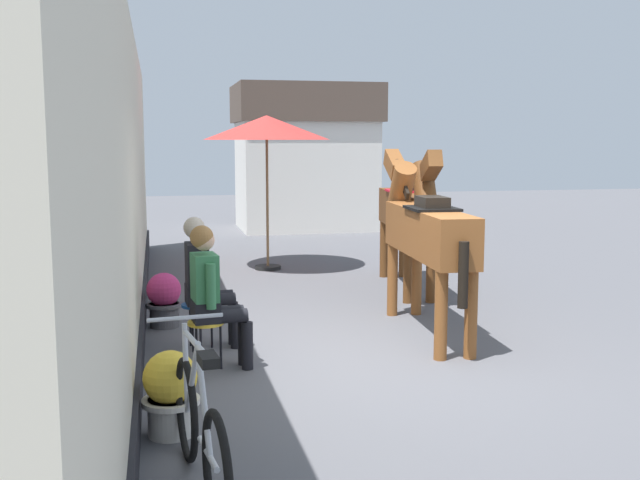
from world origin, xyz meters
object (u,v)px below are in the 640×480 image
(saddled_horse_far, at_px, (408,211))
(cafe_parasol, at_px, (267,129))
(seated_visitor_near, at_px, (212,290))
(seated_visitor_far, at_px, (203,275))
(flower_planter_far, at_px, (164,299))
(leaning_bicycle, at_px, (200,432))
(saddled_horse_near, at_px, (425,231))
(flower_planter_near, at_px, (170,392))

(saddled_horse_far, bearing_deg, cafe_parasol, 127.66)
(seated_visitor_near, height_order, cafe_parasol, cafe_parasol)
(seated_visitor_far, height_order, flower_planter_far, seated_visitor_far)
(seated_visitor_near, height_order, leaning_bicycle, seated_visitor_near)
(saddled_horse_far, bearing_deg, saddled_horse_near, -104.30)
(flower_planter_far, xyz_separation_m, leaning_bicycle, (0.17, -4.32, 0.06))
(seated_visitor_far, xyz_separation_m, leaning_bicycle, (-0.24, -3.29, -0.38))
(saddled_horse_near, bearing_deg, seated_visitor_near, -159.14)
(seated_visitor_near, bearing_deg, flower_planter_near, -105.44)
(seated_visitor_near, relative_size, seated_visitor_far, 1.00)
(seated_visitor_far, xyz_separation_m, cafe_parasol, (1.36, 4.69, 1.59))
(saddled_horse_near, height_order, leaning_bicycle, saddled_horse_near)
(seated_visitor_near, relative_size, flower_planter_far, 2.17)
(seated_visitor_near, relative_size, cafe_parasol, 0.54)
(flower_planter_far, relative_size, leaning_bicycle, 0.36)
(cafe_parasol, bearing_deg, saddled_horse_near, -76.08)
(seated_visitor_near, bearing_deg, leaning_bicycle, -96.01)
(seated_visitor_far, bearing_deg, cafe_parasol, 73.77)
(flower_planter_near, bearing_deg, saddled_horse_near, 40.59)
(flower_planter_near, height_order, leaning_bicycle, leaning_bicycle)
(seated_visitor_far, height_order, cafe_parasol, cafe_parasol)
(seated_visitor_far, distance_m, cafe_parasol, 5.13)
(flower_planter_far, bearing_deg, cafe_parasol, 64.28)
(seated_visitor_near, height_order, saddled_horse_near, saddled_horse_near)
(saddled_horse_far, bearing_deg, flower_planter_near, -125.97)
(seated_visitor_far, relative_size, leaning_bicycle, 0.79)
(saddled_horse_far, distance_m, leaning_bicycle, 6.69)
(saddled_horse_far, xyz_separation_m, flower_planter_near, (-3.47, -4.78, -0.82))
(flower_planter_far, distance_m, cafe_parasol, 4.55)
(flower_planter_far, distance_m, leaning_bicycle, 4.32)
(flower_planter_near, bearing_deg, saddled_horse_far, 54.03)
(saddled_horse_far, height_order, cafe_parasol, cafe_parasol)
(seated_visitor_far, distance_m, saddled_horse_far, 3.96)
(saddled_horse_near, height_order, flower_planter_far, saddled_horse_near)
(seated_visitor_near, distance_m, cafe_parasol, 5.85)
(saddled_horse_far, xyz_separation_m, leaning_bicycle, (-3.31, -5.76, -0.76))
(seated_visitor_near, xyz_separation_m, seated_visitor_far, (-0.03, 0.78, 0.00))
(seated_visitor_near, distance_m, saddled_horse_near, 2.66)
(cafe_parasol, bearing_deg, saddled_horse_far, -52.34)
(saddled_horse_near, height_order, cafe_parasol, cafe_parasol)
(seated_visitor_near, xyz_separation_m, saddled_horse_far, (3.05, 3.25, 0.38))
(saddled_horse_far, distance_m, cafe_parasol, 3.05)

